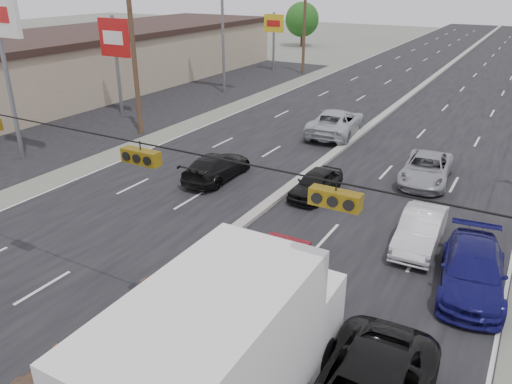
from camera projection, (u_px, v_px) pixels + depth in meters
ground at (120, 320)px, 14.91m from camera, size 200.00×200.00×0.00m
road_surface at (395, 108)px, 38.79m from camera, size 20.00×160.00×0.02m
center_median at (395, 107)px, 38.75m from camera, size 0.50×160.00×0.20m
strip_mall at (101, 61)px, 45.73m from camera, size 12.00×42.00×4.60m
parking_lot at (181, 96)px, 42.55m from camera, size 10.00×42.00×0.02m
utility_pole_left_b at (134, 53)px, 30.50m from camera, size 1.60×0.30×10.00m
utility_pole_left_c at (305, 23)px, 50.41m from camera, size 1.60×0.30×10.00m
traffic_signals at (138, 154)px, 12.08m from camera, size 25.00×0.30×0.54m
pole_sign_mid at (115, 43)px, 34.94m from camera, size 2.60×0.25×7.00m
pole_sign_far at (274, 28)px, 52.28m from camera, size 2.20×0.25×6.00m
tree_left_far at (302, 20)px, 71.21m from camera, size 4.80×4.80×6.12m
box_truck at (226, 357)px, 10.59m from camera, size 2.84×7.79×3.94m
tan_sedan at (101, 358)px, 12.37m from camera, size 2.50×5.35×1.51m
red_sedan at (261, 274)px, 15.89m from camera, size 1.58×4.45×1.46m
queue_car_a at (316, 184)px, 23.09m from camera, size 1.62×3.68×1.23m
queue_car_b at (420, 230)px, 18.73m from camera, size 1.59×4.17×1.36m
queue_car_c at (426, 169)px, 24.67m from camera, size 2.59×4.98×1.34m
queue_car_d at (473, 271)px, 16.11m from camera, size 2.55×5.05×1.41m
oncoming_near at (217, 167)px, 25.02m from camera, size 1.95×4.56×1.31m
oncoming_far at (336, 122)px, 31.96m from camera, size 3.37×6.21×1.65m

